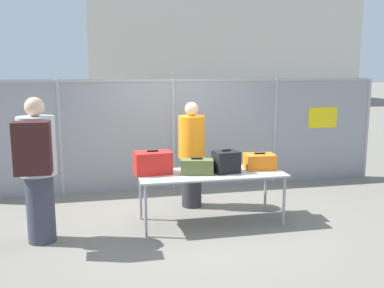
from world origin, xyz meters
The scene contains 11 objects.
ground_plane centered at (0.00, 0.00, 0.00)m, with size 120.00×120.00×0.00m, color slate.
fence_section centered at (0.02, 1.73, 1.05)m, with size 7.97×0.07×2.01m.
inspection_table centered at (0.21, -0.18, 0.69)m, with size 2.05×0.80×0.74m.
suitcase_red centered at (-0.60, -0.07, 0.89)m, with size 0.53×0.35×0.33m.
suitcase_olive centered at (-0.01, -0.22, 0.84)m, with size 0.48×0.30×0.23m.
suitcase_black centered at (0.42, -0.21, 0.89)m, with size 0.37×0.33×0.33m.
suitcase_orange centered at (0.96, -0.10, 0.85)m, with size 0.45×0.36×0.24m.
traveler_hooded centered at (-2.07, -0.44, 1.01)m, with size 0.46×0.71×1.84m.
security_worker_near centered at (0.10, 0.62, 0.86)m, with size 0.41×0.41×1.67m.
utility_trailer centered at (1.72, 4.16, 0.39)m, with size 3.77×2.05×0.67m.
distant_hangar centered at (6.42, 23.24, 3.29)m, with size 16.39×9.91×6.58m.
Camera 1 is at (-1.31, -5.85, 2.17)m, focal length 40.00 mm.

